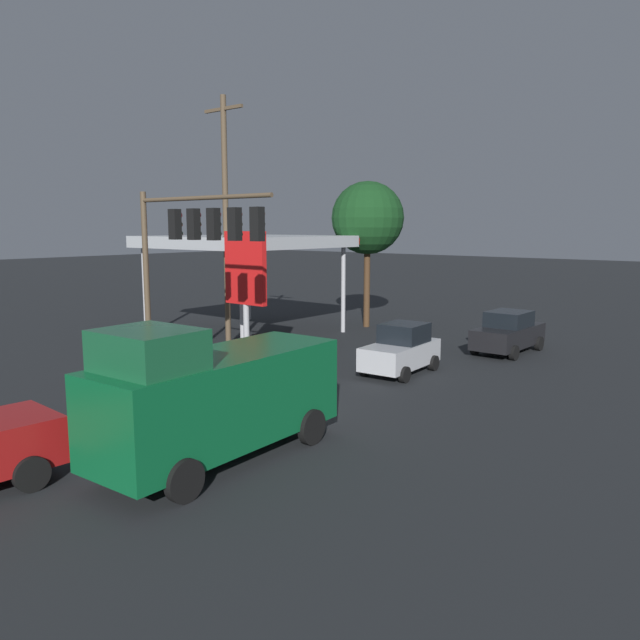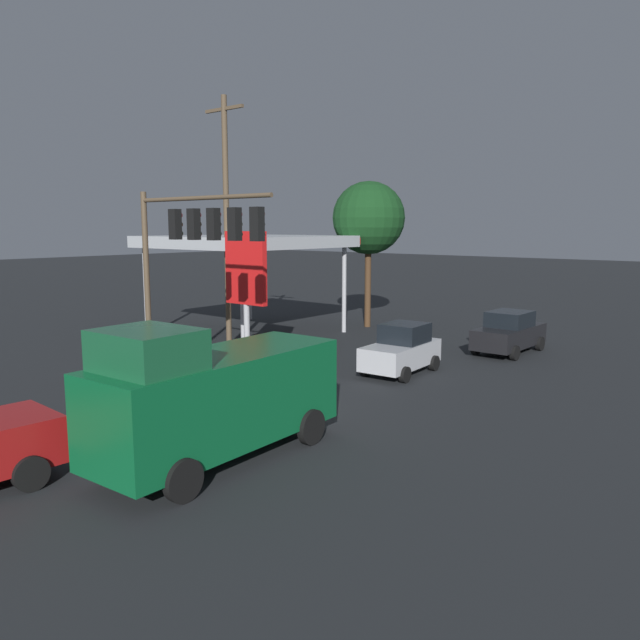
{
  "view_description": "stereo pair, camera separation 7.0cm",
  "coord_description": "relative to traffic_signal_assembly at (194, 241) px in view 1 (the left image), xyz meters",
  "views": [
    {
      "loc": [
        -12.7,
        13.43,
        5.79
      ],
      "look_at": [
        0.0,
        -2.0,
        2.77
      ],
      "focal_mm": 35.0,
      "sensor_mm": 36.0,
      "label": 1
    },
    {
      "loc": [
        -12.75,
        13.39,
        5.79
      ],
      "look_at": [
        0.0,
        -2.0,
        2.77
      ],
      "focal_mm": 35.0,
      "sensor_mm": 36.0,
      "label": 2
    }
  ],
  "objects": [
    {
      "name": "ground_plane",
      "position": [
        -3.36,
        -0.35,
        -5.32
      ],
      "size": [
        200.0,
        200.0,
        0.0
      ],
      "primitive_type": "plane",
      "color": "black"
    },
    {
      "name": "traffic_signal_assembly",
      "position": [
        0.0,
        0.0,
        0.0
      ],
      "size": [
        6.26,
        0.43,
        6.97
      ],
      "color": "brown",
      "rests_on": "ground"
    },
    {
      "name": "utility_pole",
      "position": [
        5.56,
        -6.42,
        0.75
      ],
      "size": [
        2.4,
        0.26,
        11.55
      ],
      "color": "brown",
      "rests_on": "ground"
    },
    {
      "name": "gas_station_canopy",
      "position": [
        8.23,
        -10.17,
        -0.4
      ],
      "size": [
        8.62,
        8.82,
        5.28
      ],
      "color": "#B2B7BC",
      "rests_on": "ground"
    },
    {
      "name": "price_sign",
      "position": [
        1.97,
        -4.16,
        -1.41
      ],
      "size": [
        2.12,
        0.27,
        5.59
      ],
      "color": "#B7B7BC",
      "rests_on": "ground"
    },
    {
      "name": "sedan_far",
      "position": [
        -4.79,
        -14.27,
        -4.37
      ],
      "size": [
        2.11,
        4.42,
        1.93
      ],
      "rotation": [
        0.0,
        0.0,
        1.56
      ],
      "color": "black",
      "rests_on": "ground"
    },
    {
      "name": "hatchback_crossing",
      "position": [
        -3.15,
        -7.67,
        -4.37
      ],
      "size": [
        2.15,
        3.9,
        1.97
      ],
      "rotation": [
        0.0,
        0.0,
        1.63
      ],
      "color": "silver",
      "rests_on": "ground"
    },
    {
      "name": "delivery_truck",
      "position": [
        -4.66,
        3.3,
        -3.63
      ],
      "size": [
        2.82,
        6.91,
        3.58
      ],
      "rotation": [
        0.0,
        0.0,
        1.62
      ],
      "color": "#0C592D",
      "rests_on": "ground"
    },
    {
      "name": "street_tree",
      "position": [
        4.6,
        -16.28,
        0.9
      ],
      "size": [
        4.12,
        4.12,
        8.31
      ],
      "color": "#4C331E",
      "rests_on": "ground"
    }
  ]
}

